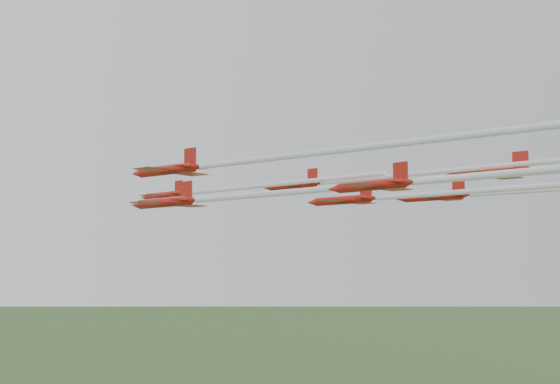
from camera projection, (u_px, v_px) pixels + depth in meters
jet_lead at (209, 191)px, 107.74m from camera, size 12.35×44.89×2.45m
jet_row2_left at (271, 194)px, 82.79m from camera, size 18.98×67.43×2.91m
jet_row2_right at (352, 180)px, 99.21m from camera, size 13.20×45.24×2.51m
jet_row3_left at (245, 161)px, 69.20m from camera, size 14.68×44.03×2.34m
jet_row3_mid at (447, 193)px, 80.34m from camera, size 14.86×52.78×2.37m
jet_row4_left at (527, 171)px, 61.56m from camera, size 13.80×58.03×2.38m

